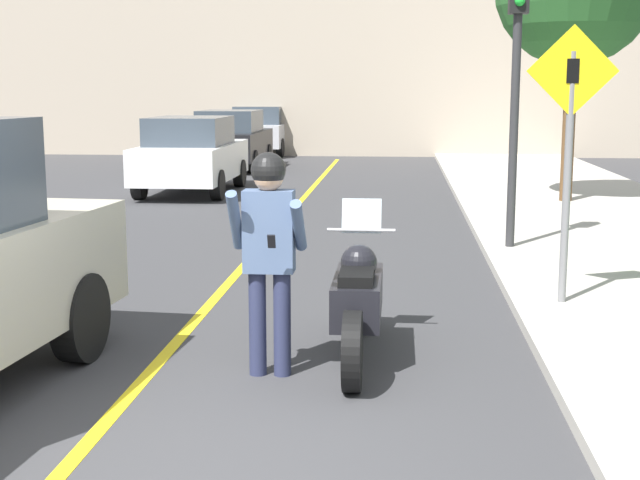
# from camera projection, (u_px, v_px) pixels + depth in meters

# --- Properties ---
(ground_plane) EXTENTS (80.00, 80.00, 0.00)m
(ground_plane) POSITION_uv_depth(u_px,v_px,m) (163.00, 470.00, 5.43)
(ground_plane) COLOR #38383A
(road_center_line) EXTENTS (0.12, 36.00, 0.01)m
(road_center_line) POSITION_uv_depth(u_px,v_px,m) (240.00, 270.00, 11.37)
(road_center_line) COLOR yellow
(road_center_line) RESTS_ON ground
(building_backdrop) EXTENTS (28.00, 1.20, 9.57)m
(building_backdrop) POSITION_uv_depth(u_px,v_px,m) (360.00, 14.00, 30.15)
(building_backdrop) COLOR #B2A38E
(building_backdrop) RESTS_ON ground
(motorcycle) EXTENTS (0.62, 2.33, 1.30)m
(motorcycle) POSITION_uv_depth(u_px,v_px,m) (358.00, 300.00, 7.61)
(motorcycle) COLOR black
(motorcycle) RESTS_ON ground
(person_biker) EXTENTS (0.59, 0.49, 1.81)m
(person_biker) POSITION_uv_depth(u_px,v_px,m) (269.00, 239.00, 7.04)
(person_biker) COLOR #282D4C
(person_biker) RESTS_ON ground
(crossing_sign) EXTENTS (0.91, 0.08, 2.80)m
(crossing_sign) POSITION_uv_depth(u_px,v_px,m) (569.00, 138.00, 8.94)
(crossing_sign) COLOR slate
(crossing_sign) RESTS_ON sidewalk_curb
(traffic_light) EXTENTS (0.26, 0.30, 3.92)m
(traffic_light) POSITION_uv_depth(u_px,v_px,m) (517.00, 48.00, 11.98)
(traffic_light) COLOR #2D2D30
(traffic_light) RESTS_ON sidewalk_curb
(parked_car_white) EXTENTS (1.88, 4.20, 1.68)m
(parked_car_white) POSITION_uv_depth(u_px,v_px,m) (191.00, 154.00, 19.64)
(parked_car_white) COLOR black
(parked_car_white) RESTS_ON ground
(parked_car_black) EXTENTS (1.88, 4.20, 1.68)m
(parked_car_black) POSITION_uv_depth(u_px,v_px,m) (231.00, 139.00, 25.47)
(parked_car_black) COLOR black
(parked_car_black) RESTS_ON ground
(parked_car_silver) EXTENTS (1.88, 4.20, 1.68)m
(parked_car_silver) POSITION_uv_depth(u_px,v_px,m) (261.00, 130.00, 31.13)
(parked_car_silver) COLOR black
(parked_car_silver) RESTS_ON ground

